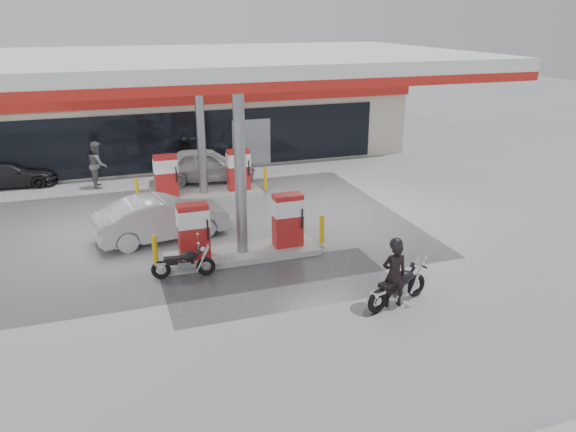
{
  "coord_description": "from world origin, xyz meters",
  "views": [
    {
      "loc": [
        -3.62,
        -12.74,
        6.74
      ],
      "look_at": [
        1.32,
        1.75,
        1.2
      ],
      "focal_mm": 35.0,
      "sensor_mm": 36.0,
      "label": 1
    }
  ],
  "objects_px": {
    "pump_island_near": "(242,234)",
    "main_motorcycle": "(398,287)",
    "attendant": "(98,164)",
    "parked_motorcycle": "(184,264)",
    "parked_car_right": "(331,139)",
    "parked_car_left": "(10,174)",
    "pump_island_far": "(203,180)",
    "biker_walking": "(185,155)",
    "sedan_white": "(206,165)",
    "biker_main": "(394,274)",
    "hatchback_silver": "(162,218)"
  },
  "relations": [
    {
      "from": "pump_island_near",
      "to": "parked_car_right",
      "type": "distance_m",
      "value": 14.36
    },
    {
      "from": "main_motorcycle",
      "to": "parked_car_left",
      "type": "height_order",
      "value": "parked_car_left"
    },
    {
      "from": "pump_island_far",
      "to": "parked_car_right",
      "type": "xyz_separation_m",
      "value": [
        7.88,
        6.0,
        -0.17
      ]
    },
    {
      "from": "sedan_white",
      "to": "parked_car_right",
      "type": "height_order",
      "value": "sedan_white"
    },
    {
      "from": "pump_island_near",
      "to": "main_motorcycle",
      "type": "xyz_separation_m",
      "value": [
        2.9,
        -3.98,
        -0.26
      ]
    },
    {
      "from": "biker_walking",
      "to": "parked_car_left",
      "type": "bearing_deg",
      "value": 171.05
    },
    {
      "from": "parked_motorcycle",
      "to": "attendant",
      "type": "xyz_separation_m",
      "value": [
        -1.98,
        9.6,
        0.55
      ]
    },
    {
      "from": "sedan_white",
      "to": "parked_car_right",
      "type": "relative_size",
      "value": 1.07
    },
    {
      "from": "sedan_white",
      "to": "parked_motorcycle",
      "type": "bearing_deg",
      "value": 173.62
    },
    {
      "from": "attendant",
      "to": "main_motorcycle",
      "type": "bearing_deg",
      "value": -152.47
    },
    {
      "from": "main_motorcycle",
      "to": "biker_walking",
      "type": "relative_size",
      "value": 1.21
    },
    {
      "from": "sedan_white",
      "to": "parked_car_left",
      "type": "height_order",
      "value": "sedan_white"
    },
    {
      "from": "pump_island_far",
      "to": "parked_car_left",
      "type": "relative_size",
      "value": 1.41
    },
    {
      "from": "parked_motorcycle",
      "to": "main_motorcycle",
      "type": "bearing_deg",
      "value": -25.99
    },
    {
      "from": "parked_car_left",
      "to": "biker_walking",
      "type": "relative_size",
      "value": 2.29
    },
    {
      "from": "pump_island_near",
      "to": "main_motorcycle",
      "type": "height_order",
      "value": "pump_island_near"
    },
    {
      "from": "parked_car_right",
      "to": "biker_walking",
      "type": "relative_size",
      "value": 2.46
    },
    {
      "from": "parked_car_left",
      "to": "main_motorcycle",
      "type": "bearing_deg",
      "value": -141.16
    },
    {
      "from": "parked_car_left",
      "to": "parked_car_right",
      "type": "height_order",
      "value": "parked_car_right"
    },
    {
      "from": "pump_island_far",
      "to": "biker_walking",
      "type": "xyz_separation_m",
      "value": [
        -0.09,
        3.8,
        0.08
      ]
    },
    {
      "from": "pump_island_near",
      "to": "biker_walking",
      "type": "distance_m",
      "value": 9.8
    },
    {
      "from": "hatchback_silver",
      "to": "parked_car_right",
      "type": "distance_m",
      "value": 13.94
    },
    {
      "from": "parked_motorcycle",
      "to": "biker_walking",
      "type": "distance_m",
      "value": 10.75
    },
    {
      "from": "parked_car_left",
      "to": "attendant",
      "type": "bearing_deg",
      "value": -106.31
    },
    {
      "from": "main_motorcycle",
      "to": "parked_car_left",
      "type": "distance_m",
      "value": 17.29
    },
    {
      "from": "biker_main",
      "to": "biker_walking",
      "type": "bearing_deg",
      "value": -72.24
    },
    {
      "from": "biker_main",
      "to": "parked_car_left",
      "type": "height_order",
      "value": "biker_main"
    },
    {
      "from": "parked_car_left",
      "to": "parked_car_right",
      "type": "xyz_separation_m",
      "value": [
        15.15,
        2.0,
        0.02
      ]
    },
    {
      "from": "hatchback_silver",
      "to": "parked_car_left",
      "type": "relative_size",
      "value": 1.15
    },
    {
      "from": "parked_motorcycle",
      "to": "sedan_white",
      "type": "xyz_separation_m",
      "value": [
        2.33,
        9.0,
        0.32
      ]
    },
    {
      "from": "attendant",
      "to": "biker_main",
      "type": "bearing_deg",
      "value": -153.23
    },
    {
      "from": "main_motorcycle",
      "to": "hatchback_silver",
      "type": "distance_m",
      "value": 7.91
    },
    {
      "from": "main_motorcycle",
      "to": "parked_motorcycle",
      "type": "bearing_deg",
      "value": 127.75
    },
    {
      "from": "pump_island_near",
      "to": "hatchback_silver",
      "type": "height_order",
      "value": "pump_island_near"
    },
    {
      "from": "hatchback_silver",
      "to": "parked_motorcycle",
      "type": "bearing_deg",
      "value": 174.27
    },
    {
      "from": "main_motorcycle",
      "to": "biker_walking",
      "type": "bearing_deg",
      "value": 83.94
    },
    {
      "from": "parked_motorcycle",
      "to": "biker_walking",
      "type": "bearing_deg",
      "value": 88.67
    },
    {
      "from": "hatchback_silver",
      "to": "biker_walking",
      "type": "relative_size",
      "value": 2.63
    },
    {
      "from": "parked_motorcycle",
      "to": "hatchback_silver",
      "type": "relative_size",
      "value": 0.41
    },
    {
      "from": "pump_island_far",
      "to": "biker_walking",
      "type": "bearing_deg",
      "value": 91.29
    },
    {
      "from": "parked_car_right",
      "to": "parked_car_left",
      "type": "bearing_deg",
      "value": 110.9
    },
    {
      "from": "parked_car_left",
      "to": "hatchback_silver",
      "type": "bearing_deg",
      "value": -143.28
    },
    {
      "from": "pump_island_near",
      "to": "parked_car_right",
      "type": "bearing_deg",
      "value": 56.69
    },
    {
      "from": "sedan_white",
      "to": "hatchback_silver",
      "type": "bearing_deg",
      "value": 165.23
    },
    {
      "from": "pump_island_far",
      "to": "attendant",
      "type": "height_order",
      "value": "attendant"
    },
    {
      "from": "biker_main",
      "to": "parked_car_right",
      "type": "distance_m",
      "value": 16.86
    },
    {
      "from": "pump_island_far",
      "to": "parked_motorcycle",
      "type": "height_order",
      "value": "pump_island_far"
    },
    {
      "from": "parked_motorcycle",
      "to": "hatchback_silver",
      "type": "xyz_separation_m",
      "value": [
        -0.2,
        3.0,
        0.29
      ]
    },
    {
      "from": "pump_island_near",
      "to": "attendant",
      "type": "height_order",
      "value": "attendant"
    },
    {
      "from": "hatchback_silver",
      "to": "attendant",
      "type": "bearing_deg",
      "value": 5.51
    }
  ]
}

